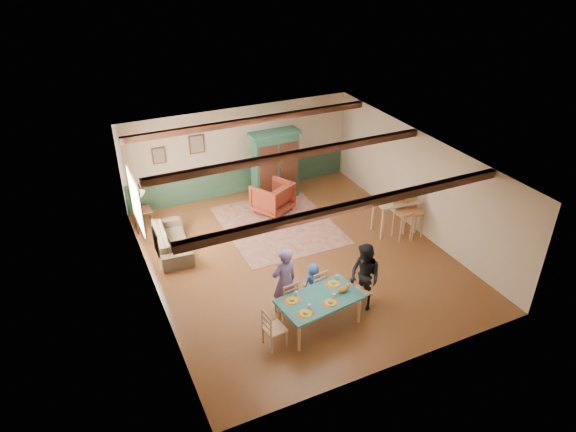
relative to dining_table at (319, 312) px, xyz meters
name	(u,v)px	position (x,y,z in m)	size (l,w,h in m)	color
floor	(299,257)	(0.71, 2.40, -0.35)	(8.00, 8.00, 0.00)	#572F18
wall_back	(240,151)	(0.71, 6.40, 1.00)	(7.00, 0.02, 2.70)	beige
wall_left	(151,244)	(-2.79, 2.40, 1.00)	(0.02, 8.00, 2.70)	beige
wall_right	(419,183)	(4.21, 2.40, 1.00)	(0.02, 8.00, 2.70)	beige
ceiling	(300,158)	(0.71, 2.40, 2.35)	(7.00, 8.00, 0.02)	silver
wainscot_back	(242,179)	(0.71, 6.38, 0.10)	(6.95, 0.03, 0.90)	#223E2C
ceiling_beam_front	(353,206)	(0.71, 0.10, 2.26)	(6.95, 0.16, 0.16)	black
ceiling_beam_mid	(292,155)	(0.71, 2.80, 2.26)	(6.95, 0.16, 0.16)	black
ceiling_beam_back	(251,121)	(0.71, 5.40, 2.26)	(6.95, 0.16, 0.16)	black
window_left	(136,201)	(-2.76, 4.10, 1.20)	(0.06, 1.60, 1.30)	white
picture_left_wall	(156,242)	(-2.76, 1.80, 1.40)	(0.04, 0.42, 0.52)	gray
picture_back_a	(197,144)	(-0.59, 6.37, 1.45)	(0.45, 0.04, 0.55)	gray
picture_back_b	(159,156)	(-1.69, 6.37, 1.30)	(0.38, 0.04, 0.48)	gray
dining_table	(319,312)	(0.00, 0.00, 0.00)	(1.67, 0.93, 0.70)	#1F6462
dining_chair_far_left	(286,297)	(-0.46, 0.61, 0.09)	(0.39, 0.41, 0.88)	tan
dining_chair_far_right	(315,285)	(0.28, 0.71, 0.09)	(0.39, 0.41, 0.88)	tan
dining_chair_end_left	(275,328)	(-1.06, -0.14, 0.09)	(0.39, 0.41, 0.88)	tan
dining_chair_end_right	(360,291)	(1.06, 0.14, 0.09)	(0.39, 0.41, 0.88)	tan
person_man	(284,281)	(-0.47, 0.69, 0.45)	(0.59, 0.38, 1.61)	slate
person_woman	(365,277)	(1.15, 0.16, 0.42)	(0.75, 0.58, 1.54)	black
person_child	(313,283)	(0.27, 0.79, 0.12)	(0.46, 0.30, 0.94)	#284FA0
cat	(343,289)	(0.52, -0.02, 0.43)	(0.33, 0.13, 0.17)	orange
place_setting_near_left	(305,312)	(-0.48, -0.30, 0.40)	(0.37, 0.28, 0.11)	gold
place_setting_near_center	(331,301)	(0.12, -0.22, 0.40)	(0.37, 0.28, 0.11)	gold
place_setting_far_left	(292,299)	(-0.54, 0.16, 0.40)	(0.37, 0.28, 0.11)	gold
place_setting_far_right	(333,282)	(0.48, 0.30, 0.40)	(0.37, 0.28, 0.11)	gold
area_rug	(278,225)	(0.89, 4.07, -0.34)	(2.87, 3.41, 0.01)	tan
armoire	(275,165)	(1.50, 5.64, 0.70)	(1.48, 0.59, 2.09)	#16392B
armchair	(272,197)	(1.07, 4.87, 0.10)	(0.96, 0.99, 0.90)	#511610
sofa	(172,240)	(-2.05, 4.08, -0.06)	(1.96, 0.77, 0.57)	#44392A
end_table	(144,219)	(-2.49, 5.42, -0.05)	(0.48, 0.48, 0.59)	black
table_lamp	(141,201)	(-2.49, 5.42, 0.51)	(0.30, 0.30, 0.54)	beige
counter_table	(395,216)	(3.58, 2.46, 0.13)	(1.15, 0.67, 0.96)	beige
bar_stool_left	(403,217)	(3.55, 2.07, 0.29)	(0.45, 0.50, 1.28)	#BE7F49
bar_stool_right	(415,217)	(3.89, 2.02, 0.25)	(0.43, 0.47, 1.20)	#BE7F49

